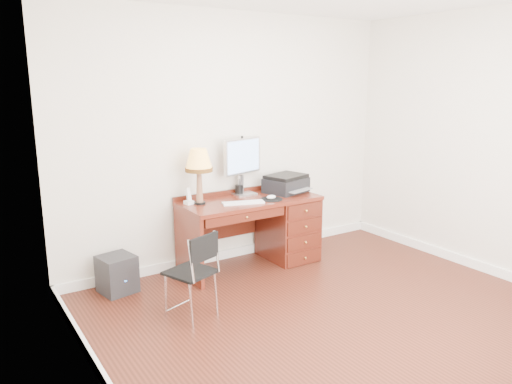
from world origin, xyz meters
TOP-DOWN VIEW (x-y plane):
  - ground at (0.00, 0.00)m, footprint 4.00×4.00m
  - room_shell at (0.00, 0.63)m, footprint 4.00×4.00m
  - desk at (0.32, 1.40)m, footprint 1.50×0.67m
  - monitor at (0.06, 1.63)m, footprint 0.53×0.25m
  - keyboard at (-0.16, 1.27)m, footprint 0.45×0.24m
  - mouse_pad at (0.17, 1.25)m, footprint 0.24×0.24m
  - printer at (0.52, 1.46)m, footprint 0.53×0.46m
  - leg_lamp at (-0.55, 1.49)m, footprint 0.28×0.28m
  - phone at (-0.64, 1.54)m, footprint 0.09×0.09m
  - pen_cup at (-0.00, 1.63)m, footprint 0.09×0.09m
  - chair at (-1.06, 0.61)m, footprint 0.46×0.46m
  - equipment_box at (-1.44, 1.50)m, footprint 0.36×0.36m

SIDE VIEW (x-z plane):
  - ground at x=0.00m, z-range 0.00..0.00m
  - room_shell at x=0.00m, z-range -1.95..2.05m
  - equipment_box at x=-1.44m, z-range 0.00..0.36m
  - desk at x=0.32m, z-range 0.04..0.79m
  - chair at x=-1.06m, z-range 0.08..0.84m
  - keyboard at x=-0.16m, z-range 0.75..0.77m
  - mouse_pad at x=0.17m, z-range 0.74..0.79m
  - phone at x=-0.64m, z-range 0.72..0.88m
  - pen_cup at x=0.00m, z-range 0.75..0.86m
  - printer at x=0.52m, z-range 0.75..0.95m
  - monitor at x=0.06m, z-range 0.83..1.45m
  - leg_lamp at x=-0.55m, z-range 0.88..1.45m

